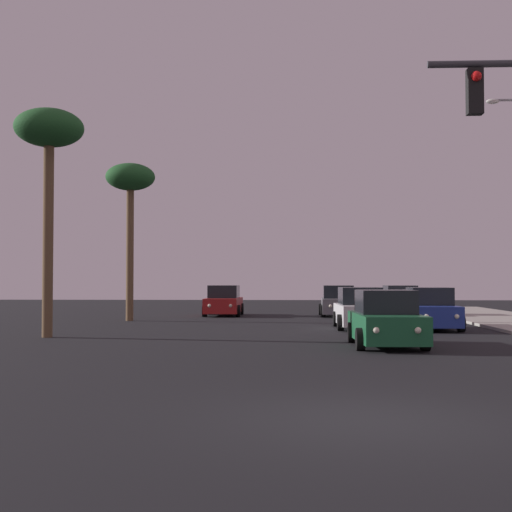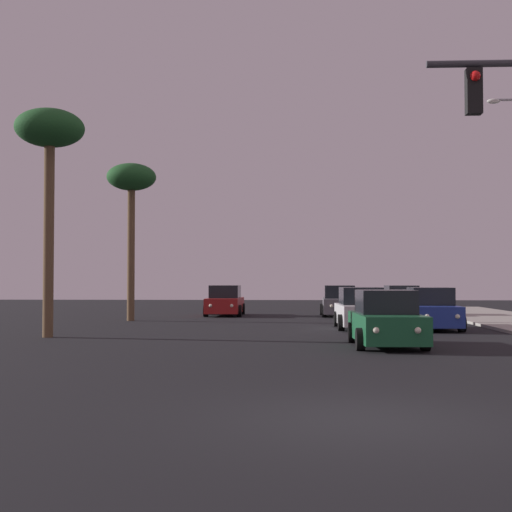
{
  "view_description": "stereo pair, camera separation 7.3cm",
  "coord_description": "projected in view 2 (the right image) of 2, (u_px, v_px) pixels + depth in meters",
  "views": [
    {
      "loc": [
        -1.1,
        -10.28,
        1.99
      ],
      "look_at": [
        -2.04,
        10.26,
        2.68
      ],
      "focal_mm": 50.0,
      "sensor_mm": 36.0,
      "label": 1
    },
    {
      "loc": [
        -1.03,
        -10.28,
        1.99
      ],
      "look_at": [
        -2.04,
        10.26,
        2.68
      ],
      "focal_mm": 50.0,
      "sensor_mm": 36.0,
      "label": 2
    }
  ],
  "objects": [
    {
      "name": "palm_tree_near",
      "position": [
        50.0,
        139.0,
        24.81
      ],
      "size": [
        2.4,
        2.4,
        7.95
      ],
      "color": "brown",
      "rests_on": "ground"
    },
    {
      "name": "car_grey",
      "position": [
        340.0,
        302.0,
        38.96
      ],
      "size": [
        2.04,
        4.34,
        1.68
      ],
      "rotation": [
        0.0,
        0.0,
        3.11
      ],
      "color": "slate",
      "rests_on": "ground"
    },
    {
      "name": "car_blue",
      "position": [
        431.0,
        310.0,
        28.48
      ],
      "size": [
        2.04,
        4.33,
        1.68
      ],
      "rotation": [
        0.0,
        0.0,
        3.12
      ],
      "color": "navy",
      "rests_on": "ground"
    },
    {
      "name": "car_white",
      "position": [
        361.0,
        310.0,
        29.02
      ],
      "size": [
        2.04,
        4.33,
        1.68
      ],
      "rotation": [
        0.0,
        0.0,
        3.17
      ],
      "color": "silver",
      "rests_on": "ground"
    },
    {
      "name": "palm_tree_mid",
      "position": [
        131.0,
        185.0,
        34.75
      ],
      "size": [
        2.4,
        2.4,
        7.67
      ],
      "color": "brown",
      "rests_on": "ground"
    },
    {
      "name": "car_green",
      "position": [
        386.0,
        321.0,
        21.25
      ],
      "size": [
        2.04,
        4.34,
        1.68
      ],
      "rotation": [
        0.0,
        0.0,
        3.18
      ],
      "color": "#195933",
      "rests_on": "ground"
    },
    {
      "name": "car_red",
      "position": [
        225.0,
        302.0,
        39.55
      ],
      "size": [
        2.04,
        4.32,
        1.68
      ],
      "rotation": [
        0.0,
        0.0,
        3.13
      ],
      "color": "maroon",
      "rests_on": "ground"
    },
    {
      "name": "ground_plane",
      "position": [
        363.0,
        419.0,
        10.14
      ],
      "size": [
        120.0,
        120.0,
        0.0
      ],
      "primitive_type": "plane",
      "color": "black"
    },
    {
      "name": "car_silver",
      "position": [
        402.0,
        302.0,
        38.83
      ],
      "size": [
        2.04,
        4.33,
        1.68
      ],
      "rotation": [
        0.0,
        0.0,
        3.16
      ],
      "color": "#B7B7BC",
      "rests_on": "ground"
    }
  ]
}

